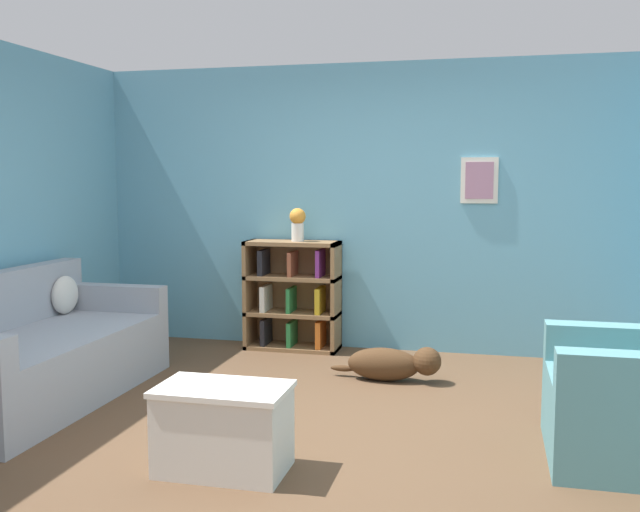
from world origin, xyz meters
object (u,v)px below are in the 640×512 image
dog (393,364)px  vase (298,223)px  coffee_table (223,426)px  couch (35,356)px  bookshelf (293,296)px

dog → vase: vase is taller
coffee_table → vase: 2.92m
couch → vase: (1.41, 1.90, 0.85)m
bookshelf → coffee_table: bookshelf is taller
bookshelf → dog: bookshelf is taller
coffee_table → dog: bearing=71.2°
bookshelf → coffee_table: 2.81m
dog → vase: bearing=140.0°
coffee_table → vase: vase is taller
bookshelf → dog: size_ratio=1.14×
dog → coffee_table: bearing=-108.8°
couch → bookshelf: bearing=54.7°
couch → dog: 2.63m
bookshelf → coffee_table: (0.39, -2.77, -0.24)m
bookshelf → dog: 1.39m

